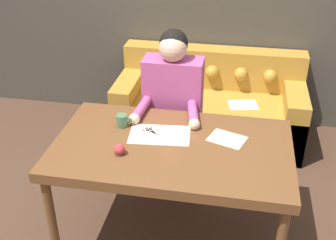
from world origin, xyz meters
The scene contains 9 objects.
ground_plane centered at (0.00, 0.00, 0.00)m, with size 16.00×16.00×0.00m, color #4C3323.
dining_table centered at (0.10, -0.02, 0.70)m, with size 1.55×0.92×0.77m.
couch centered at (0.22, 1.40, 0.31)m, with size 1.78×0.80×0.83m.
person centered at (-0.01, 0.61, 0.69)m, with size 0.51×0.60×1.33m.
pattern_paper_main centered at (-0.01, 0.08, 0.77)m, with size 0.43×0.30×0.00m.
pattern_paper_offcut centered at (0.45, 0.11, 0.77)m, with size 0.28×0.24×0.00m.
scissors centered at (-0.06, 0.10, 0.77)m, with size 0.22×0.19×0.01m.
mug centered at (-0.28, 0.14, 0.81)m, with size 0.11×0.08×0.09m.
pin_cushion centered at (-0.21, -0.19, 0.80)m, with size 0.07×0.07×0.07m.
Camera 1 is at (0.49, -2.28, 2.27)m, focal length 45.00 mm.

